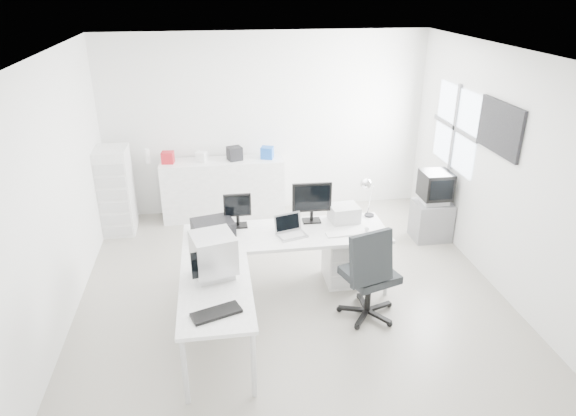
{
  "coord_description": "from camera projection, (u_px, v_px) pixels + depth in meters",
  "views": [
    {
      "loc": [
        -0.82,
        -5.27,
        3.49
      ],
      "look_at": [
        0.0,
        0.2,
        1.0
      ],
      "focal_mm": 32.0,
      "sensor_mm": 36.0,
      "label": 1
    }
  ],
  "objects": [
    {
      "name": "crt_tv",
      "position": [
        435.0,
        188.0,
        7.2
      ],
      "size": [
        0.5,
        0.48,
        0.45
      ],
      "primitive_type": null,
      "color": "black",
      "rests_on": "tv_cabinet"
    },
    {
      "name": "inkjet_printer",
      "position": [
        213.0,
        227.0,
        5.98
      ],
      "size": [
        0.53,
        0.46,
        0.16
      ],
      "primitive_type": "cube",
      "rotation": [
        0.0,
        0.0,
        0.24
      ],
      "color": "black",
      "rests_on": "main_desk"
    },
    {
      "name": "filing_cabinet",
      "position": [
        116.0,
        191.0,
        7.48
      ],
      "size": [
        0.45,
        0.54,
        1.29
      ],
      "primitive_type": "cube",
      "color": "white",
      "rests_on": "floor"
    },
    {
      "name": "clutter_box_d",
      "position": [
        267.0,
        153.0,
        7.89
      ],
      "size": [
        0.22,
        0.21,
        0.18
      ],
      "primitive_type": "cube",
      "rotation": [
        0.0,
        0.0,
        -0.32
      ],
      "color": "blue",
      "rests_on": "sideboard"
    },
    {
      "name": "laptop",
      "position": [
        292.0,
        228.0,
        5.91
      ],
      "size": [
        0.38,
        0.38,
        0.2
      ],
      "primitive_type": null,
      "rotation": [
        0.0,
        0.0,
        0.28
      ],
      "color": "#B7B7BA",
      "rests_on": "main_desk"
    },
    {
      "name": "clutter_bottle",
      "position": [
        147.0,
        156.0,
        7.68
      ],
      "size": [
        0.07,
        0.07,
        0.22
      ],
      "primitive_type": "cylinder",
      "color": "white",
      "rests_on": "sideboard"
    },
    {
      "name": "main_desk",
      "position": [
        286.0,
        260.0,
        6.19
      ],
      "size": [
        2.4,
        0.8,
        0.75
      ],
      "primitive_type": null,
      "color": "white",
      "rests_on": "floor"
    },
    {
      "name": "side_desk",
      "position": [
        218.0,
        322.0,
        5.08
      ],
      "size": [
        0.7,
        1.4,
        0.75
      ],
      "primitive_type": null,
      "color": "white",
      "rests_on": "floor"
    },
    {
      "name": "black_keyboard",
      "position": [
        216.0,
        313.0,
        4.56
      ],
      "size": [
        0.48,
        0.32,
        0.03
      ],
      "primitive_type": "cube",
      "rotation": [
        0.0,
        0.0,
        0.35
      ],
      "color": "black",
      "rests_on": "side_desk"
    },
    {
      "name": "clutter_box_c",
      "position": [
        235.0,
        153.0,
        7.82
      ],
      "size": [
        0.25,
        0.24,
        0.21
      ],
      "primitive_type": "cube",
      "rotation": [
        0.0,
        0.0,
        0.32
      ],
      "color": "black",
      "rests_on": "sideboard"
    },
    {
      "name": "white_keyboard",
      "position": [
        343.0,
        234.0,
        5.98
      ],
      "size": [
        0.41,
        0.16,
        0.02
      ],
      "primitive_type": "cube",
      "rotation": [
        0.0,
        0.0,
        0.08
      ],
      "color": "white",
      "rests_on": "main_desk"
    },
    {
      "name": "right_wall",
      "position": [
        499.0,
        171.0,
        6.06
      ],
      "size": [
        0.02,
        5.0,
        2.8
      ],
      "primitive_type": "cube",
      "color": "white",
      "rests_on": "floor"
    },
    {
      "name": "sideboard",
      "position": [
        223.0,
        189.0,
        8.03
      ],
      "size": [
        1.88,
        0.47,
        0.94
      ],
      "primitive_type": "cube",
      "color": "white",
      "rests_on": "floor"
    },
    {
      "name": "crt_monitor",
      "position": [
        214.0,
        255.0,
        5.05
      ],
      "size": [
        0.51,
        0.51,
        0.48
      ],
      "primitive_type": null,
      "rotation": [
        0.0,
        0.0,
        0.24
      ],
      "color": "#B7B7BA",
      "rests_on": "side_desk"
    },
    {
      "name": "desk_lamp",
      "position": [
        370.0,
        197.0,
        6.35
      ],
      "size": [
        0.2,
        0.2,
        0.51
      ],
      "primitive_type": null,
      "rotation": [
        0.0,
        0.0,
        0.19
      ],
      "color": "silver",
      "rests_on": "main_desk"
    },
    {
      "name": "drawer_pedestal",
      "position": [
        341.0,
        259.0,
        6.36
      ],
      "size": [
        0.4,
        0.5,
        0.6
      ],
      "primitive_type": "cube",
      "color": "white",
      "rests_on": "floor"
    },
    {
      "name": "office_chair",
      "position": [
        370.0,
        270.0,
        5.58
      ],
      "size": [
        0.84,
        0.84,
        1.16
      ],
      "primitive_type": null,
      "rotation": [
        0.0,
        0.0,
        0.31
      ],
      "color": "#242728",
      "rests_on": "floor"
    },
    {
      "name": "back_wall",
      "position": [
        266.0,
        125.0,
        7.98
      ],
      "size": [
        5.0,
        0.02,
        2.8
      ],
      "primitive_type": "cube",
      "color": "white",
      "rests_on": "floor"
    },
    {
      "name": "laser_printer",
      "position": [
        344.0,
        213.0,
        6.29
      ],
      "size": [
        0.37,
        0.33,
        0.2
      ],
      "primitive_type": "cube",
      "rotation": [
        0.0,
        0.0,
        0.11
      ],
      "color": "#BCBCBC",
      "rests_on": "main_desk"
    },
    {
      "name": "clutter_box_a",
      "position": [
        168.0,
        157.0,
        7.69
      ],
      "size": [
        0.19,
        0.18,
        0.18
      ],
      "primitive_type": "cube",
      "rotation": [
        0.0,
        0.0,
        -0.12
      ],
      "color": "#B11922",
      "rests_on": "sideboard"
    },
    {
      "name": "tv_cabinet",
      "position": [
        431.0,
        220.0,
        7.41
      ],
      "size": [
        0.52,
        0.43,
        0.57
      ],
      "primitive_type": "cube",
      "color": "slate",
      "rests_on": "floor"
    },
    {
      "name": "lcd_monitor_small",
      "position": [
        238.0,
        211.0,
        6.1
      ],
      "size": [
        0.33,
        0.19,
        0.41
      ],
      "primitive_type": null,
      "rotation": [
        0.0,
        0.0,
        0.01
      ],
      "color": "black",
      "rests_on": "main_desk"
    },
    {
      "name": "floor",
      "position": [
        290.0,
        289.0,
        6.29
      ],
      "size": [
        5.0,
        5.0,
        0.01
      ],
      "primitive_type": "cube",
      "color": "beige",
      "rests_on": "ground"
    },
    {
      "name": "left_wall",
      "position": [
        56.0,
        195.0,
        5.38
      ],
      "size": [
        0.02,
        5.0,
        2.8
      ],
      "primitive_type": "cube",
      "color": "white",
      "rests_on": "floor"
    },
    {
      "name": "window",
      "position": [
        455.0,
        128.0,
        7.06
      ],
      "size": [
        0.02,
        1.2,
        1.1
      ],
      "primitive_type": null,
      "color": "white",
      "rests_on": "right_wall"
    },
    {
      "name": "clutter_box_b",
      "position": [
        202.0,
        157.0,
        7.76
      ],
      "size": [
        0.19,
        0.18,
        0.15
      ],
      "primitive_type": "cube",
      "rotation": [
        0.0,
        0.0,
        -0.43
      ],
      "color": "white",
      "rests_on": "sideboard"
    },
    {
      "name": "wall_picture",
      "position": [
        500.0,
        128.0,
        5.94
      ],
      "size": [
        0.04,
        0.9,
        0.6
      ],
      "primitive_type": null,
      "color": "black",
      "rests_on": "right_wall"
    },
    {
      "name": "ceiling",
      "position": [
        291.0,
        53.0,
        5.15
      ],
      "size": [
        5.0,
        5.0,
        0.01
      ],
      "primitive_type": "cube",
      "color": "white",
      "rests_on": "back_wall"
    },
    {
      "name": "white_mouse",
      "position": [
        367.0,
        229.0,
        6.06
      ],
      "size": [
        0.06,
        0.06,
        0.06
      ],
      "primitive_type": "sphere",
      "color": "white",
      "rests_on": "main_desk"
    },
    {
      "name": "lcd_monitor_large",
      "position": [
        312.0,
        203.0,
        6.21
      ],
      "size": [
        0.48,
        0.2,
        0.5
      ],
      "primitive_type": null,
      "rotation": [
        0.0,
        0.0,
        -0.02
      ],
      "color": "black",
      "rests_on": "main_desk"
    }
  ]
}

